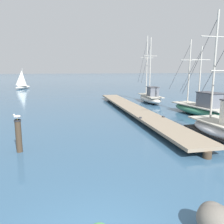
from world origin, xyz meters
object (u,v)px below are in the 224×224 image
at_px(mooring_piling, 19,135).
at_px(perched_seagull, 17,116).
at_px(fishing_boat_0, 150,97).
at_px(shore_rock_near_left, 214,220).
at_px(distant_sailboat, 22,80).
at_px(fishing_boat_2, 202,108).

relative_size(mooring_piling, perched_seagull, 3.88).
xyz_separation_m(fishing_boat_0, shore_rock_near_left, (-6.73, -19.68, -0.25)).
bearing_deg(perched_seagull, fishing_boat_0, 48.20).
distance_m(fishing_boat_0, distant_sailboat, 27.68).
height_order(fishing_boat_2, shore_rock_near_left, fishing_boat_2).
bearing_deg(mooring_piling, shore_rock_near_left, -52.81).
bearing_deg(mooring_piling, perched_seagull, 12.64).
bearing_deg(fishing_boat_2, fishing_boat_0, 98.76).
bearing_deg(perched_seagull, distant_sailboat, 97.31).
bearing_deg(shore_rock_near_left, perched_seagull, 127.16).
distance_m(fishing_boat_0, fishing_boat_2, 7.73).
bearing_deg(distant_sailboat, mooring_piling, -82.70).
height_order(perched_seagull, distant_sailboat, distant_sailboat).
relative_size(perched_seagull, distant_sailboat, 0.09).
distance_m(perched_seagull, shore_rock_near_left, 8.34).
relative_size(shore_rock_near_left, distant_sailboat, 0.23).
xyz_separation_m(mooring_piling, shore_rock_near_left, (4.99, -6.57, -0.41)).
distance_m(fishing_boat_2, distant_sailboat, 34.72).
height_order(fishing_boat_0, fishing_boat_2, fishing_boat_0).
height_order(fishing_boat_2, distant_sailboat, fishing_boat_2).
bearing_deg(shore_rock_near_left, fishing_boat_0, 71.11).
distance_m(mooring_piling, distant_sailboat, 35.77).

